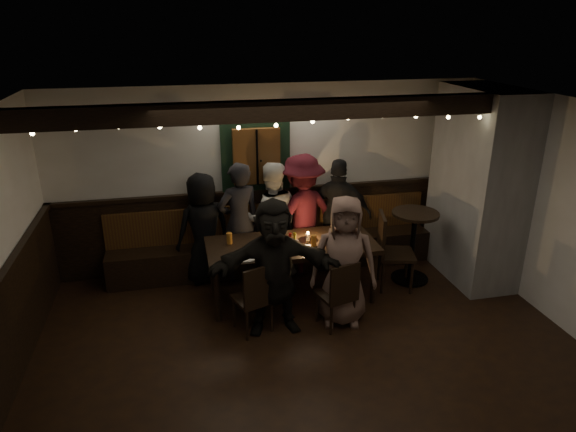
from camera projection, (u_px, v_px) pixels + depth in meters
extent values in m
cube|color=black|center=(314.00, 362.00, 5.43)|extent=(6.00, 5.00, 0.01)
cube|color=black|center=(320.00, 115.00, 4.49)|extent=(6.00, 5.00, 0.01)
cube|color=silver|center=(270.00, 177.00, 7.24)|extent=(6.00, 0.01, 2.60)
cube|color=black|center=(271.00, 227.00, 7.48)|extent=(6.00, 0.05, 1.10)
cube|color=gray|center=(478.00, 186.00, 6.86)|extent=(0.70, 1.40, 2.60)
cube|color=black|center=(274.00, 255.00, 7.37)|extent=(4.60, 0.45, 0.45)
cube|color=#573715|center=(271.00, 219.00, 7.37)|extent=(4.60, 0.06, 0.50)
cube|color=black|center=(256.00, 155.00, 7.01)|extent=(0.95, 0.04, 1.00)
cube|color=#573715|center=(256.00, 156.00, 6.96)|extent=(0.64, 0.12, 0.76)
cube|color=black|center=(294.00, 110.00, 5.44)|extent=(6.00, 0.16, 0.22)
sphere|color=#FFE599|center=(32.00, 133.00, 4.94)|extent=(0.04, 0.04, 0.04)
sphere|color=#FFE599|center=(76.00, 129.00, 5.01)|extent=(0.04, 0.04, 0.04)
sphere|color=#FFE599|center=(118.00, 127.00, 5.09)|extent=(0.04, 0.04, 0.04)
sphere|color=#FFE599|center=(160.00, 127.00, 5.18)|extent=(0.04, 0.04, 0.04)
sphere|color=#FFE599|center=(200.00, 128.00, 5.27)|extent=(0.04, 0.04, 0.04)
sphere|color=#FFE599|center=(239.00, 128.00, 5.36)|extent=(0.04, 0.04, 0.04)
sphere|color=#FFE599|center=(276.00, 125.00, 5.43)|extent=(0.04, 0.04, 0.04)
sphere|color=#FFE599|center=(313.00, 122.00, 5.51)|extent=(0.04, 0.04, 0.04)
sphere|color=#FFE599|center=(348.00, 118.00, 5.58)|extent=(0.04, 0.04, 0.04)
sphere|color=#FFE599|center=(383.00, 116.00, 5.66)|extent=(0.04, 0.04, 0.04)
sphere|color=#FFE599|center=(416.00, 116.00, 5.74)|extent=(0.04, 0.04, 0.04)
sphere|color=#FFE599|center=(448.00, 117.00, 5.83)|extent=(0.04, 0.04, 0.04)
sphere|color=#FFE599|center=(480.00, 117.00, 5.92)|extent=(0.04, 0.04, 0.04)
sphere|color=#FFE599|center=(511.00, 115.00, 6.00)|extent=(0.04, 0.04, 0.04)
cube|color=black|center=(291.00, 245.00, 6.45)|extent=(2.12, 0.91, 0.06)
cylinder|color=black|center=(217.00, 295.00, 6.05)|extent=(0.07, 0.07, 0.70)
cylinder|color=black|center=(212.00, 267.00, 6.73)|extent=(0.07, 0.07, 0.70)
cylinder|color=black|center=(374.00, 278.00, 6.44)|extent=(0.07, 0.07, 0.70)
cylinder|color=black|center=(354.00, 253.00, 7.13)|extent=(0.07, 0.07, 0.70)
cylinder|color=#BF7226|center=(229.00, 238.00, 6.41)|extent=(0.07, 0.07, 0.14)
cylinder|color=#BF7226|center=(262.00, 249.00, 6.10)|extent=(0.07, 0.07, 0.14)
cylinder|color=silver|center=(281.00, 233.00, 6.56)|extent=(0.07, 0.07, 0.14)
cylinder|color=#BF7226|center=(314.00, 241.00, 6.34)|extent=(0.07, 0.07, 0.14)
cylinder|color=silver|center=(333.00, 230.00, 6.67)|extent=(0.07, 0.07, 0.14)
cylinder|color=#BF7226|center=(353.00, 239.00, 6.39)|extent=(0.07, 0.07, 0.14)
cylinder|color=white|center=(246.00, 258.00, 6.04)|extent=(0.26, 0.26, 0.02)
cube|color=#B2B2B7|center=(292.00, 243.00, 6.38)|extent=(0.16, 0.10, 0.05)
cylinder|color=#990C0C|center=(290.00, 239.00, 6.36)|extent=(0.04, 0.04, 0.16)
cylinder|color=gold|center=(295.00, 239.00, 6.37)|extent=(0.04, 0.04, 0.16)
cylinder|color=silver|center=(308.00, 237.00, 6.52)|extent=(0.05, 0.05, 0.08)
sphere|color=#FFB24C|center=(308.00, 233.00, 6.49)|extent=(0.03, 0.03, 0.03)
cube|color=black|center=(252.00, 299.00, 5.86)|extent=(0.51, 0.51, 0.04)
cube|color=black|center=(260.00, 286.00, 5.63)|extent=(0.38, 0.17, 0.45)
cylinder|color=black|center=(258.00, 305.00, 6.14)|extent=(0.03, 0.03, 0.39)
cylinder|color=black|center=(272.00, 317.00, 5.89)|extent=(0.03, 0.03, 0.39)
cylinder|color=black|center=(234.00, 312.00, 5.98)|extent=(0.03, 0.03, 0.39)
cylinder|color=black|center=(247.00, 325.00, 5.73)|extent=(0.03, 0.03, 0.39)
cube|color=black|center=(336.00, 295.00, 5.96)|extent=(0.47, 0.47, 0.04)
cube|color=black|center=(345.00, 283.00, 5.73)|extent=(0.38, 0.14, 0.44)
cylinder|color=black|center=(339.00, 301.00, 6.23)|extent=(0.03, 0.03, 0.38)
cylinder|color=black|center=(354.00, 313.00, 5.97)|extent=(0.03, 0.03, 0.38)
cylinder|color=black|center=(317.00, 307.00, 6.09)|extent=(0.03, 0.03, 0.38)
cylinder|color=black|center=(331.00, 320.00, 5.83)|extent=(0.03, 0.03, 0.38)
cube|color=black|center=(396.00, 254.00, 6.79)|extent=(0.57, 0.57, 0.04)
cube|color=black|center=(382.00, 234.00, 6.69)|extent=(0.16, 0.46, 0.53)
cylinder|color=black|center=(412.00, 278.00, 6.70)|extent=(0.04, 0.04, 0.46)
cylinder|color=black|center=(382.00, 278.00, 6.71)|extent=(0.04, 0.04, 0.46)
cylinder|color=black|center=(406.00, 265.00, 7.05)|extent=(0.04, 0.04, 0.46)
cylinder|color=black|center=(379.00, 265.00, 7.06)|extent=(0.04, 0.04, 0.46)
cylinder|color=black|center=(409.00, 278.00, 7.15)|extent=(0.51, 0.51, 0.03)
cylinder|color=black|center=(412.00, 247.00, 6.98)|extent=(0.07, 0.07, 0.98)
cylinder|color=black|center=(416.00, 214.00, 6.80)|extent=(0.62, 0.62, 0.04)
imported|color=black|center=(204.00, 229.00, 6.88)|extent=(0.86, 0.70, 1.53)
imported|color=black|center=(239.00, 222.00, 6.92)|extent=(0.69, 0.56, 1.66)
imported|color=beige|center=(271.00, 219.00, 7.09)|extent=(0.80, 0.63, 1.61)
imported|color=#3F0E18|center=(302.00, 214.00, 7.15)|extent=(1.26, 1.03, 1.70)
imported|color=black|center=(338.00, 214.00, 7.28)|extent=(1.02, 0.73, 1.60)
imported|color=black|center=(274.00, 267.00, 5.73)|extent=(1.51, 0.58, 1.60)
imported|color=brown|center=(344.00, 261.00, 5.90)|extent=(0.87, 0.68, 1.57)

